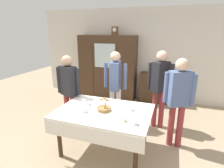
{
  "coord_description": "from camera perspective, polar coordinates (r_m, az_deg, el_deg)",
  "views": [
    {
      "loc": [
        1.03,
        -2.76,
        2.07
      ],
      "look_at": [
        0.0,
        0.2,
        1.12
      ],
      "focal_mm": 28.68,
      "sensor_mm": 36.0,
      "label": 1
    }
  ],
  "objects": [
    {
      "name": "pastry_plate",
      "position": [
        3.43,
        -2.5,
        -5.15
      ],
      "size": [
        0.28,
        0.28,
        0.05
      ],
      "color": "white",
      "rests_on": "dining_table"
    },
    {
      "name": "mantel_clock",
      "position": [
        5.39,
        0.94,
        16.61
      ],
      "size": [
        0.18,
        0.11,
        0.24
      ],
      "color": "brown",
      "rests_on": "wall_cabinet"
    },
    {
      "name": "person_by_cabinet",
      "position": [
        3.91,
        1.07,
        0.93
      ],
      "size": [
        0.52,
        0.38,
        1.65
      ],
      "color": "silver",
      "rests_on": "ground"
    },
    {
      "name": "tea_cup_far_left",
      "position": [
        2.99,
        -8.78,
        -8.5
      ],
      "size": [
        0.13,
        0.13,
        0.06
      ],
      "color": "white",
      "rests_on": "dining_table"
    },
    {
      "name": "back_wall",
      "position": [
        5.55,
        8.46,
        9.15
      ],
      "size": [
        6.4,
        0.1,
        2.7
      ],
      "primitive_type": "cube",
      "color": "silver",
      "rests_on": "ground"
    },
    {
      "name": "spoon_near_left",
      "position": [
        2.89,
        1.38,
        -9.8
      ],
      "size": [
        0.12,
        0.02,
        0.01
      ],
      "color": "silver",
      "rests_on": "dining_table"
    },
    {
      "name": "bread_basket",
      "position": [
        3.03,
        -2.62,
        -7.84
      ],
      "size": [
        0.24,
        0.24,
        0.16
      ],
      "color": "#9E7542",
      "rests_on": "dining_table"
    },
    {
      "name": "ground_plane",
      "position": [
        3.6,
        -1.1,
        -18.32
      ],
      "size": [
        12.0,
        12.0,
        0.0
      ],
      "primitive_type": "plane",
      "color": "tan",
      "rests_on": "ground"
    },
    {
      "name": "person_near_right_end",
      "position": [
        3.29,
        20.52,
        -3.35
      ],
      "size": [
        0.52,
        0.33,
        1.64
      ],
      "color": "#933338",
      "rests_on": "ground"
    },
    {
      "name": "person_behind_table_right",
      "position": [
        3.74,
        -13.66,
        -0.75
      ],
      "size": [
        0.52,
        0.33,
        1.6
      ],
      "color": "#933338",
      "rests_on": "ground"
    },
    {
      "name": "wall_cabinet",
      "position": [
        5.57,
        -1.45,
        5.37
      ],
      "size": [
        1.77,
        0.46,
        1.93
      ],
      "color": "#3D2819",
      "rests_on": "ground"
    },
    {
      "name": "bookshelf_low",
      "position": [
        5.43,
        14.5,
        -1.29
      ],
      "size": [
        1.06,
        0.35,
        0.87
      ],
      "color": "#3D2819",
      "rests_on": "ground"
    },
    {
      "name": "tea_cup_back_edge",
      "position": [
        2.69,
        3.65,
        -11.33
      ],
      "size": [
        0.13,
        0.13,
        0.06
      ],
      "color": "white",
      "rests_on": "dining_table"
    },
    {
      "name": "spoon_near_right",
      "position": [
        2.72,
        -6.06,
        -11.65
      ],
      "size": [
        0.12,
        0.02,
        0.01
      ],
      "color": "silver",
      "rests_on": "dining_table"
    },
    {
      "name": "tea_cup_near_right",
      "position": [
        2.62,
        7.32,
        -12.31
      ],
      "size": [
        0.13,
        0.13,
        0.06
      ],
      "color": "silver",
      "rests_on": "dining_table"
    },
    {
      "name": "person_beside_shelf",
      "position": [
        3.86,
        15.07,
        0.58
      ],
      "size": [
        0.52,
        0.41,
        1.68
      ],
      "color": "#933338",
      "rests_on": "ground"
    },
    {
      "name": "tea_cup_mid_right",
      "position": [
        3.03,
        6.12,
        -8.07
      ],
      "size": [
        0.13,
        0.13,
        0.06
      ],
      "color": "white",
      "rests_on": "dining_table"
    },
    {
      "name": "spoon_back_edge",
      "position": [
        2.82,
        8.99,
        -10.69
      ],
      "size": [
        0.12,
        0.02,
        0.01
      ],
      "color": "silver",
      "rests_on": "dining_table"
    },
    {
      "name": "dining_table",
      "position": [
        3.06,
        -2.73,
        -10.39
      ],
      "size": [
        1.57,
        1.11,
        0.77
      ],
      "color": "#3D2819",
      "rests_on": "ground"
    },
    {
      "name": "tea_cup_mid_left",
      "position": [
        3.42,
        -8.9,
        -5.18
      ],
      "size": [
        0.13,
        0.13,
        0.06
      ],
      "color": "white",
      "rests_on": "dining_table"
    },
    {
      "name": "book_stack",
      "position": [
        5.31,
        14.86,
        3.45
      ],
      "size": [
        0.17,
        0.2,
        0.05
      ],
      "color": "#99332D",
      "rests_on": "bookshelf_low"
    },
    {
      "name": "tea_cup_front_edge",
      "position": [
        3.27,
        -7.57,
        -6.18
      ],
      "size": [
        0.13,
        0.13,
        0.06
      ],
      "color": "white",
      "rests_on": "dining_table"
    }
  ]
}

